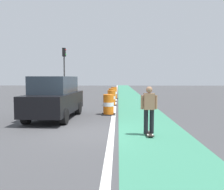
{
  "coord_description": "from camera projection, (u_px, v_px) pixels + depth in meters",
  "views": [
    {
      "loc": [
        1.13,
        -8.68,
        1.99
      ],
      "look_at": [
        0.82,
        3.46,
        1.1
      ],
      "focal_mm": 38.4,
      "sensor_mm": 36.0,
      "label": 1
    }
  ],
  "objects": [
    {
      "name": "traffic_light_corner",
      "position": [
        64.0,
        63.0,
        25.35
      ],
      "size": [
        0.41,
        0.32,
        5.1
      ],
      "color": "#2D2D2D",
      "rests_on": "ground"
    },
    {
      "name": "traffic_barrel_far",
      "position": [
        114.0,
        93.0,
        22.35
      ],
      "size": [
        0.73,
        0.73,
        1.09
      ],
      "color": "orange",
      "rests_on": "ground"
    },
    {
      "name": "pedestrian_crossing",
      "position": [
        57.0,
        90.0,
        20.74
      ],
      "size": [
        0.34,
        0.2,
        1.61
      ],
      "color": "#33333D",
      "rests_on": "ground"
    },
    {
      "name": "parked_suv_nearest",
      "position": [
        55.0,
        97.0,
        11.53
      ],
      "size": [
        2.07,
        4.68,
        2.04
      ],
      "color": "black",
      "rests_on": "ground"
    },
    {
      "name": "traffic_barrel_front",
      "position": [
        108.0,
        105.0,
        12.79
      ],
      "size": [
        0.73,
        0.73,
        1.09
      ],
      "color": "orange",
      "rests_on": "ground"
    },
    {
      "name": "traffic_barrel_mid",
      "position": [
        111.0,
        98.0,
        16.98
      ],
      "size": [
        0.73,
        0.73,
        1.09
      ],
      "color": "orange",
      "rests_on": "ground"
    },
    {
      "name": "traffic_barrel_back",
      "position": [
        112.0,
        95.0,
        19.76
      ],
      "size": [
        0.73,
        0.73,
        1.09
      ],
      "color": "orange",
      "rests_on": "ground"
    },
    {
      "name": "pedestrian_waiting",
      "position": [
        68.0,
        88.0,
        25.23
      ],
      "size": [
        0.34,
        0.2,
        1.61
      ],
      "color": "#33333D",
      "rests_on": "ground"
    },
    {
      "name": "skateboarder_on_lane",
      "position": [
        149.0,
        109.0,
        8.16
      ],
      "size": [
        0.57,
        0.81,
        1.69
      ],
      "color": "black",
      "rests_on": "ground"
    },
    {
      "name": "lane_divider_stripe",
      "position": [
        115.0,
        100.0,
        20.76
      ],
      "size": [
        0.2,
        80.0,
        0.01
      ],
      "primitive_type": "cube",
      "color": "silver",
      "rests_on": "ground"
    },
    {
      "name": "bike_lane_strip",
      "position": [
        133.0,
        100.0,
        20.73
      ],
      "size": [
        2.5,
        80.0,
        0.01
      ],
      "primitive_type": "cube",
      "color": "#387F60",
      "rests_on": "ground"
    },
    {
      "name": "ground_plane",
      "position": [
        87.0,
        132.0,
        8.82
      ],
      "size": [
        100.0,
        100.0,
        0.0
      ],
      "primitive_type": "plane",
      "color": "#424244"
    }
  ]
}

